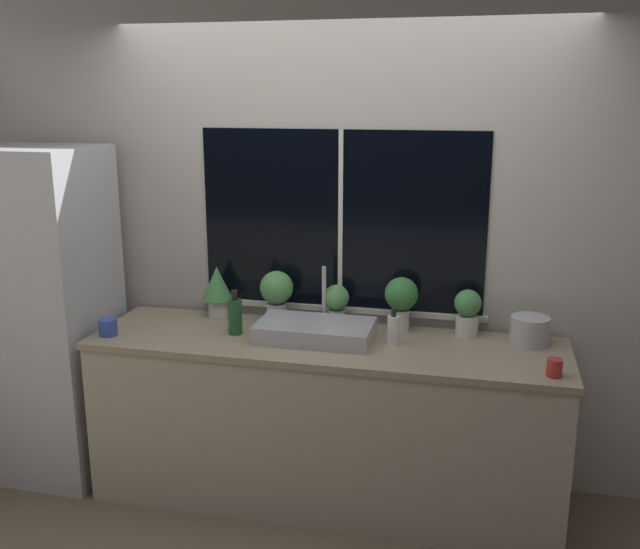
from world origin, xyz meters
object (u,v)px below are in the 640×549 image
(potted_plant_far_right, at_px, (467,311))
(kettle, at_px, (530,329))
(refrigerator, at_px, (42,314))
(potted_plant_far_left, at_px, (217,287))
(potted_plant_left, at_px, (277,292))
(mug_red, at_px, (554,368))
(soap_bottle, at_px, (393,329))
(bottle_tall, at_px, (235,316))
(mug_blue, at_px, (108,327))
(potted_plant_center, at_px, (336,302))
(potted_plant_right, at_px, (401,298))
(sink, at_px, (315,330))

(potted_plant_far_right, height_order, kettle, potted_plant_far_right)
(refrigerator, bearing_deg, potted_plant_far_left, 17.14)
(potted_plant_left, bearing_deg, mug_red, -18.46)
(potted_plant_left, height_order, soap_bottle, potted_plant_left)
(potted_plant_far_left, relative_size, bottle_tall, 1.22)
(refrigerator, height_order, bottle_tall, refrigerator)
(bottle_tall, relative_size, mug_blue, 2.52)
(potted_plant_center, bearing_deg, soap_bottle, -33.05)
(potted_plant_right, height_order, soap_bottle, potted_plant_right)
(potted_plant_right, relative_size, potted_plant_far_right, 1.18)
(sink, bearing_deg, bottle_tall, -177.11)
(potted_plant_center, distance_m, potted_plant_right, 0.36)
(potted_plant_far_left, height_order, bottle_tall, potted_plant_far_left)
(potted_plant_right, xyz_separation_m, potted_plant_far_right, (0.35, 0.00, -0.05))
(potted_plant_far_right, distance_m, mug_red, 0.64)
(refrigerator, xyz_separation_m, bottle_tall, (1.14, 0.02, 0.07))
(potted_plant_left, relative_size, potted_plant_center, 1.25)
(sink, bearing_deg, potted_plant_left, 138.99)
(refrigerator, relative_size, mug_blue, 19.53)
(potted_plant_center, xyz_separation_m, mug_red, (1.11, -0.48, -0.09))
(potted_plant_far_left, relative_size, potted_plant_right, 1.00)
(mug_blue, distance_m, kettle, 2.18)
(refrigerator, distance_m, potted_plant_center, 1.66)
(mug_red, bearing_deg, potted_plant_far_left, 164.96)
(potted_plant_right, height_order, mug_red, potted_plant_right)
(potted_plant_left, height_order, mug_red, potted_plant_left)
(potted_plant_left, distance_m, potted_plant_right, 0.69)
(refrigerator, height_order, potted_plant_far_left, refrigerator)
(potted_plant_left, bearing_deg, kettle, -2.83)
(soap_bottle, bearing_deg, potted_plant_far_left, 167.75)
(refrigerator, height_order, potted_plant_right, refrigerator)
(potted_plant_right, relative_size, bottle_tall, 1.22)
(potted_plant_far_right, xyz_separation_m, mug_red, (0.41, -0.48, -0.09))
(potted_plant_center, bearing_deg, sink, -103.25)
(mug_red, bearing_deg, potted_plant_left, 161.54)
(mug_blue, bearing_deg, refrigerator, 163.19)
(refrigerator, height_order, soap_bottle, refrigerator)
(refrigerator, bearing_deg, kettle, 4.82)
(potted_plant_far_right, relative_size, kettle, 1.25)
(potted_plant_center, relative_size, mug_red, 2.78)
(refrigerator, relative_size, soap_bottle, 9.99)
(sink, distance_m, mug_blue, 1.09)
(potted_plant_far_right, xyz_separation_m, kettle, (0.31, -0.07, -0.06))
(potted_plant_right, bearing_deg, soap_bottle, -92.49)
(sink, xyz_separation_m, mug_blue, (-1.07, -0.20, -0.00))
(sink, bearing_deg, potted_plant_far_right, 17.81)
(potted_plant_center, distance_m, soap_bottle, 0.41)
(soap_bottle, bearing_deg, sink, -177.17)
(potted_plant_far_left, height_order, mug_blue, potted_plant_far_left)
(potted_plant_right, bearing_deg, mug_blue, -163.47)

